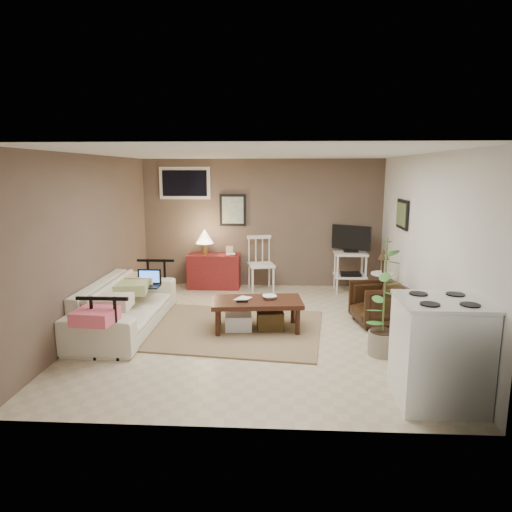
# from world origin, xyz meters

# --- Properties ---
(floor) EXTENTS (5.00, 5.00, 0.00)m
(floor) POSITION_xyz_m (0.00, 0.00, 0.00)
(floor) COLOR #C1B293
(floor) RESTS_ON ground
(art_back) EXTENTS (0.50, 0.03, 0.60)m
(art_back) POSITION_xyz_m (-0.55, 2.48, 1.45)
(art_back) COLOR black
(art_right) EXTENTS (0.03, 0.60, 0.45)m
(art_right) POSITION_xyz_m (2.23, 1.05, 1.52)
(art_right) COLOR black
(window) EXTENTS (0.96, 0.03, 0.60)m
(window) POSITION_xyz_m (-1.45, 2.48, 1.95)
(window) COLOR silver
(rug) EXTENTS (2.67, 2.24, 0.02)m
(rug) POSITION_xyz_m (-0.33, -0.06, 0.01)
(rug) COLOR #7C6148
(rug) RESTS_ON floor
(coffee_table) EXTENTS (1.29, 0.76, 0.47)m
(coffee_table) POSITION_xyz_m (0.03, -0.06, 0.26)
(coffee_table) COLOR #391B0F
(coffee_table) RESTS_ON floor
(sofa) EXTENTS (0.67, 2.29, 0.89)m
(sofa) POSITION_xyz_m (-1.80, -0.05, 0.45)
(sofa) COLOR silver
(sofa) RESTS_ON floor
(sofa_pillows) EXTENTS (0.44, 2.18, 0.15)m
(sofa_pillows) POSITION_xyz_m (-1.75, -0.31, 0.55)
(sofa_pillows) COLOR beige
(sofa_pillows) RESTS_ON sofa
(sofa_end_rails) EXTENTS (0.62, 2.29, 0.77)m
(sofa_end_rails) POSITION_xyz_m (-1.67, -0.05, 0.38)
(sofa_end_rails) COLOR black
(sofa_end_rails) RESTS_ON floor
(laptop) EXTENTS (0.35, 0.26, 0.24)m
(laptop) POSITION_xyz_m (-1.58, 0.35, 0.58)
(laptop) COLOR black
(laptop) RESTS_ON sofa
(red_console) EXTENTS (0.97, 0.43, 1.12)m
(red_console) POSITION_xyz_m (-0.90, 2.24, 0.39)
(red_console) COLOR maroon
(red_console) RESTS_ON floor
(spindle_chair) EXTENTS (0.54, 0.54, 1.00)m
(spindle_chair) POSITION_xyz_m (-0.00, 2.16, 0.47)
(spindle_chair) COLOR silver
(spindle_chair) RESTS_ON floor
(tv_stand) EXTENTS (0.65, 0.47, 1.22)m
(tv_stand) POSITION_xyz_m (1.62, 2.12, 0.64)
(tv_stand) COLOR silver
(tv_stand) RESTS_ON floor
(side_table) EXTENTS (0.36, 0.36, 0.96)m
(side_table) POSITION_xyz_m (1.98, 1.09, 0.60)
(side_table) COLOR silver
(side_table) RESTS_ON floor
(armchair) EXTENTS (0.73, 0.76, 0.67)m
(armchair) POSITION_xyz_m (1.75, 0.31, 0.34)
(armchair) COLOR black
(armchair) RESTS_ON floor
(potted_plant) EXTENTS (0.36, 0.36, 1.45)m
(potted_plant) POSITION_xyz_m (1.58, -0.82, 0.77)
(potted_plant) COLOR gray
(potted_plant) RESTS_ON floor
(stove) EXTENTS (0.78, 0.73, 1.02)m
(stove) POSITION_xyz_m (1.86, -1.94, 0.51)
(stove) COLOR white
(stove) RESTS_ON floor
(bowl) EXTENTS (0.20, 0.09, 0.19)m
(bowl) POSITION_xyz_m (0.21, 0.01, 0.54)
(bowl) COLOR #391B0F
(bowl) RESTS_ON coffee_table
(book_table) EXTENTS (0.16, 0.09, 0.24)m
(book_table) POSITION_xyz_m (-0.23, -0.02, 0.56)
(book_table) COLOR #391B0F
(book_table) RESTS_ON coffee_table
(book_console) EXTENTS (0.16, 0.04, 0.22)m
(book_console) POSITION_xyz_m (-0.65, 2.22, 0.75)
(book_console) COLOR #391B0F
(book_console) RESTS_ON red_console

